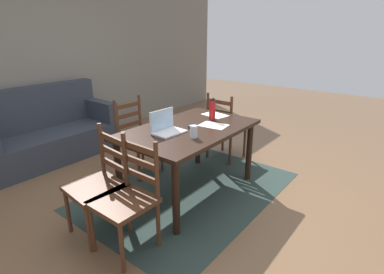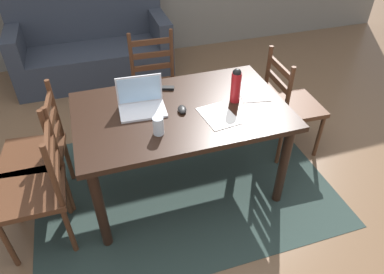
# 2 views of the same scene
# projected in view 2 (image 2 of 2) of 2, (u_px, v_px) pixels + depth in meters

# --- Properties ---
(ground_plane) EXTENTS (14.00, 14.00, 0.00)m
(ground_plane) POSITION_uv_depth(u_px,v_px,m) (183.00, 184.00, 2.96)
(ground_plane) COLOR brown
(area_rug) EXTENTS (2.36, 1.69, 0.01)m
(area_rug) POSITION_uv_depth(u_px,v_px,m) (183.00, 184.00, 2.96)
(area_rug) COLOR #283833
(area_rug) RESTS_ON ground
(dining_table) EXTENTS (1.50, 0.93, 0.76)m
(dining_table) POSITION_uv_depth(u_px,v_px,m) (181.00, 120.00, 2.55)
(dining_table) COLOR black
(dining_table) RESTS_ON ground
(chair_far_head) EXTENTS (0.46, 0.46, 0.95)m
(chair_far_head) POSITION_uv_depth(u_px,v_px,m) (157.00, 88.00, 3.30)
(chair_far_head) COLOR #4C2B19
(chair_far_head) RESTS_ON ground
(chair_right_far) EXTENTS (0.46, 0.46, 0.95)m
(chair_right_far) POSITION_uv_depth(u_px,v_px,m) (290.00, 106.00, 3.07)
(chair_right_far) COLOR #4C2B19
(chair_right_far) RESTS_ON ground
(chair_left_near) EXTENTS (0.44, 0.44, 0.95)m
(chair_left_near) POSITION_uv_depth(u_px,v_px,m) (37.00, 190.00, 2.29)
(chair_left_near) COLOR #4C2B19
(chair_left_near) RESTS_ON ground
(chair_left_far) EXTENTS (0.48, 0.48, 0.95)m
(chair_left_far) POSITION_uv_depth(u_px,v_px,m) (38.00, 154.00, 2.56)
(chair_left_far) COLOR #4C2B19
(chair_left_far) RESTS_ON ground
(couch) EXTENTS (1.80, 0.80, 1.00)m
(couch) POSITION_uv_depth(u_px,v_px,m) (92.00, 47.00, 4.27)
(couch) COLOR #2D333D
(couch) RESTS_ON ground
(laptop) EXTENTS (0.33, 0.24, 0.23)m
(laptop) POSITION_uv_depth(u_px,v_px,m) (141.00, 101.00, 2.46)
(laptop) COLOR silver
(laptop) RESTS_ON dining_table
(water_bottle) EXTENTS (0.07, 0.07, 0.26)m
(water_bottle) POSITION_uv_depth(u_px,v_px,m) (236.00, 85.00, 2.49)
(water_bottle) COLOR red
(water_bottle) RESTS_ON dining_table
(drinking_glass) EXTENTS (0.07, 0.07, 0.12)m
(drinking_glass) POSITION_uv_depth(u_px,v_px,m) (158.00, 126.00, 2.23)
(drinking_glass) COLOR silver
(drinking_glass) RESTS_ON dining_table
(computer_mouse) EXTENTS (0.07, 0.11, 0.03)m
(computer_mouse) POSITION_uv_depth(u_px,v_px,m) (182.00, 109.00, 2.46)
(computer_mouse) COLOR black
(computer_mouse) RESTS_ON dining_table
(tv_remote) EXTENTS (0.18, 0.10, 0.02)m
(tv_remote) POSITION_uv_depth(u_px,v_px,m) (163.00, 88.00, 2.70)
(tv_remote) COLOR black
(tv_remote) RESTS_ON dining_table
(paper_stack_left) EXTENTS (0.26, 0.33, 0.00)m
(paper_stack_left) POSITION_uv_depth(u_px,v_px,m) (252.00, 91.00, 2.67)
(paper_stack_left) COLOR white
(paper_stack_left) RESTS_ON dining_table
(paper_stack_right) EXTENTS (0.24, 0.32, 0.00)m
(paper_stack_right) POSITION_uv_depth(u_px,v_px,m) (218.00, 116.00, 2.42)
(paper_stack_right) COLOR white
(paper_stack_right) RESTS_ON dining_table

